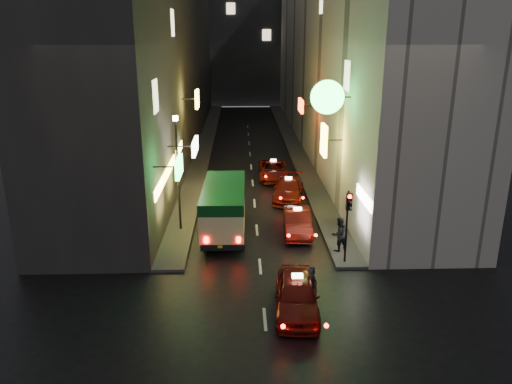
{
  "coord_description": "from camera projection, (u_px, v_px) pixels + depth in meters",
  "views": [
    {
      "loc": [
        -0.88,
        -12.65,
        10.52
      ],
      "look_at": [
        -0.05,
        13.0,
        2.22
      ],
      "focal_mm": 35.0,
      "sensor_mm": 36.0,
      "label": 1
    }
  ],
  "objects": [
    {
      "name": "minibus",
      "position": [
        224.0,
        204.0,
        26.69
      ],
      "size": [
        2.31,
        6.3,
        2.69
      ],
      "color": "#F4E199",
      "rests_on": "ground"
    },
    {
      "name": "sidewalk_left",
      "position": [
        205.0,
        146.0,
        47.48
      ],
      "size": [
        1.5,
        52.0,
        0.15
      ],
      "primitive_type": "cube",
      "color": "#43413E",
      "rests_on": "ground"
    },
    {
      "name": "traffic_light",
      "position": [
        348.0,
        212.0,
        22.65
      ],
      "size": [
        0.26,
        0.43,
        3.5
      ],
      "color": "black",
      "rests_on": "sidewalk_right"
    },
    {
      "name": "taxi_second",
      "position": [
        297.0,
        220.0,
        27.0
      ],
      "size": [
        2.2,
        4.92,
        1.71
      ],
      "color": "#62140C",
      "rests_on": "ground"
    },
    {
      "name": "building_right",
      "position": [
        337.0,
        49.0,
        45.1
      ],
      "size": [
        8.14,
        52.0,
        18.0
      ],
      "color": "beige",
      "rests_on": "ground"
    },
    {
      "name": "taxi_far",
      "position": [
        273.0,
        169.0,
        37.13
      ],
      "size": [
        2.05,
        4.81,
        1.69
      ],
      "color": "#62140C",
      "rests_on": "ground"
    },
    {
      "name": "pedestrian_crossing",
      "position": [
        312.0,
        283.0,
        19.91
      ],
      "size": [
        0.56,
        0.7,
        1.85
      ],
      "primitive_type": "imported",
      "rotation": [
        0.0,
        0.0,
        1.27
      ],
      "color": "black",
      "rests_on": "ground"
    },
    {
      "name": "lamp_post",
      "position": [
        178.0,
        166.0,
        26.38
      ],
      "size": [
        0.28,
        0.28,
        6.22
      ],
      "color": "black",
      "rests_on": "sidewalk_left"
    },
    {
      "name": "taxi_third",
      "position": [
        288.0,
        187.0,
        32.58
      ],
      "size": [
        2.77,
        5.15,
        1.72
      ],
      "color": "#62140C",
      "rests_on": "ground"
    },
    {
      "name": "building_far",
      "position": [
        245.0,
        28.0,
        74.68
      ],
      "size": [
        30.0,
        10.0,
        22.0
      ],
      "primitive_type": "cube",
      "color": "#37373C",
      "rests_on": "ground"
    },
    {
      "name": "building_left",
      "position": [
        160.0,
        49.0,
        44.61
      ],
      "size": [
        7.65,
        52.0,
        18.0
      ],
      "color": "#353230",
      "rests_on": "ground"
    },
    {
      "name": "taxi_near",
      "position": [
        297.0,
        292.0,
        19.41
      ],
      "size": [
        2.6,
        5.46,
        1.85
      ],
      "color": "#62140C",
      "rests_on": "ground"
    },
    {
      "name": "pedestrian_sidewalk",
      "position": [
        339.0,
        232.0,
        24.44
      ],
      "size": [
        0.87,
        0.76,
        1.97
      ],
      "primitive_type": "imported",
      "rotation": [
        0.0,
        0.0,
        3.62
      ],
      "color": "black",
      "rests_on": "sidewalk_right"
    },
    {
      "name": "sidewalk_right",
      "position": [
        294.0,
        146.0,
        47.74
      ],
      "size": [
        1.5,
        52.0,
        0.15
      ],
      "primitive_type": "cube",
      "color": "#43413E",
      "rests_on": "ground"
    }
  ]
}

